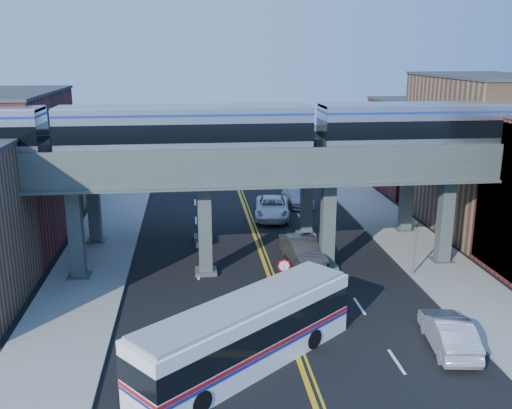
% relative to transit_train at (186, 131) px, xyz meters
% --- Properties ---
extents(ground, '(120.00, 120.00, 0.00)m').
position_rel_transit_train_xyz_m(ground, '(5.00, -8.00, -9.27)').
color(ground, black).
rests_on(ground, ground).
extents(sidewalk_west, '(5.00, 70.00, 0.16)m').
position_rel_transit_train_xyz_m(sidewalk_west, '(-6.50, 2.00, -9.19)').
color(sidewalk_west, gray).
rests_on(sidewalk_west, ground).
extents(sidewalk_east, '(5.00, 70.00, 0.16)m').
position_rel_transit_train_xyz_m(sidewalk_east, '(16.50, 2.00, -9.19)').
color(sidewalk_east, gray).
rests_on(sidewalk_east, ground).
extents(building_west_b, '(8.00, 14.00, 11.00)m').
position_rel_transit_train_xyz_m(building_west_b, '(-13.50, 8.00, -3.77)').
color(building_west_b, maroon).
rests_on(building_west_b, ground).
extents(building_west_c, '(8.00, 10.00, 8.00)m').
position_rel_transit_train_xyz_m(building_west_c, '(-13.50, 21.00, -5.27)').
color(building_west_c, '#846144').
rests_on(building_west_c, ground).
extents(building_east_b, '(8.00, 14.00, 12.00)m').
position_rel_transit_train_xyz_m(building_east_b, '(23.50, 8.00, -3.27)').
color(building_east_b, '#846144').
rests_on(building_east_b, ground).
extents(building_east_c, '(8.00, 10.00, 9.00)m').
position_rel_transit_train_xyz_m(building_east_c, '(23.50, 21.00, -4.77)').
color(building_east_c, maroon).
rests_on(building_east_c, ground).
extents(elevated_viaduct_near, '(52.00, 3.60, 7.40)m').
position_rel_transit_train_xyz_m(elevated_viaduct_near, '(5.00, 0.00, -2.80)').
color(elevated_viaduct_near, '#465250').
rests_on(elevated_viaduct_near, ground).
extents(elevated_viaduct_far, '(52.00, 3.60, 7.40)m').
position_rel_transit_train_xyz_m(elevated_viaduct_far, '(5.00, 7.00, -2.80)').
color(elevated_viaduct_far, '#465250').
rests_on(elevated_viaduct_far, ground).
extents(transit_train, '(47.21, 2.96, 3.45)m').
position_rel_transit_train_xyz_m(transit_train, '(0.00, 0.00, 0.00)').
color(transit_train, black).
rests_on(transit_train, elevated_viaduct_near).
extents(stop_sign, '(0.76, 0.09, 2.63)m').
position_rel_transit_train_xyz_m(stop_sign, '(5.30, -5.00, -7.51)').
color(stop_sign, slate).
rests_on(stop_sign, ground).
extents(traffic_signal, '(0.15, 0.18, 4.10)m').
position_rel_transit_train_xyz_m(traffic_signal, '(14.20, -2.00, -6.97)').
color(traffic_signal, slate).
rests_on(traffic_signal, ground).
extents(transit_bus, '(10.90, 9.61, 3.07)m').
position_rel_transit_train_xyz_m(transit_bus, '(2.55, -11.48, -7.69)').
color(transit_bus, white).
rests_on(transit_bus, ground).
extents(car_lane_a, '(1.89, 4.61, 1.57)m').
position_rel_transit_train_xyz_m(car_lane_a, '(7.14, -5.34, -8.48)').
color(car_lane_a, black).
rests_on(car_lane_a, ground).
extents(car_lane_b, '(2.57, 5.63, 1.79)m').
position_rel_transit_train_xyz_m(car_lane_b, '(7.60, 1.02, -8.37)').
color(car_lane_b, '#2C2B2E').
rests_on(car_lane_b, ground).
extents(car_lane_c, '(3.71, 6.57, 1.73)m').
position_rel_transit_train_xyz_m(car_lane_c, '(7.10, 12.26, -8.40)').
color(car_lane_c, white).
rests_on(car_lane_c, ground).
extents(car_lane_d, '(2.66, 5.57, 1.57)m').
position_rel_transit_train_xyz_m(car_lane_d, '(10.00, 16.13, -8.48)').
color(car_lane_d, silver).
rests_on(car_lane_d, ground).
extents(car_parked_curb, '(2.42, 5.24, 1.66)m').
position_rel_transit_train_xyz_m(car_parked_curb, '(12.40, -11.03, -8.44)').
color(car_parked_curb, '#A7A7AB').
rests_on(car_parked_curb, ground).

